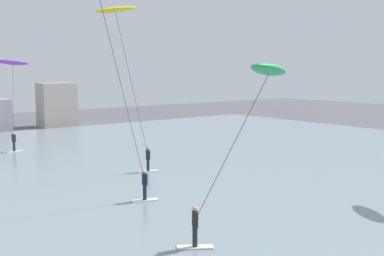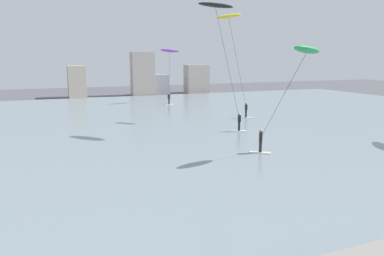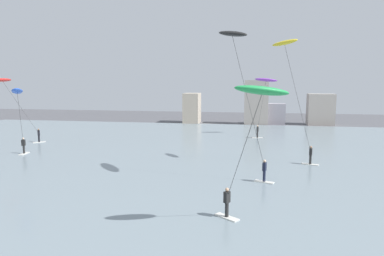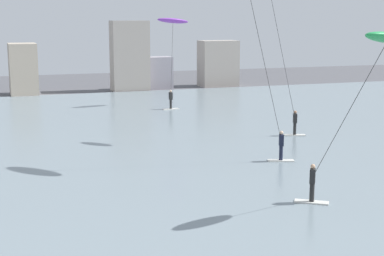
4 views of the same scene
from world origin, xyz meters
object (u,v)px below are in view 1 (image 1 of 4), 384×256
object	(u,v)px
kitesurfer_yellow	(121,34)
kitesurfer_purple	(13,71)
kitesurfer_green	(258,94)
kitesurfer_black	(103,11)

from	to	relation	value
kitesurfer_yellow	kitesurfer_purple	distance (m)	16.30
kitesurfer_yellow	kitesurfer_green	xyz separation A→B (m)	(-2.81, -14.30, -2.99)
kitesurfer_green	kitesurfer_black	bearing A→B (deg)	98.82
kitesurfer_yellow	kitesurfer_green	world-z (taller)	kitesurfer_yellow
kitesurfer_purple	kitesurfer_green	xyz separation A→B (m)	(-1.61, -30.39, -0.72)
kitesurfer_yellow	kitesurfer_black	size ratio (longest dim) A/B	0.98
kitesurfer_black	kitesurfer_green	bearing A→B (deg)	-81.18
kitesurfer_purple	kitesurfer_green	distance (m)	30.45
kitesurfer_black	kitesurfer_yellow	bearing A→B (deg)	53.01
kitesurfer_purple	kitesurfer_yellow	bearing A→B (deg)	-85.75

